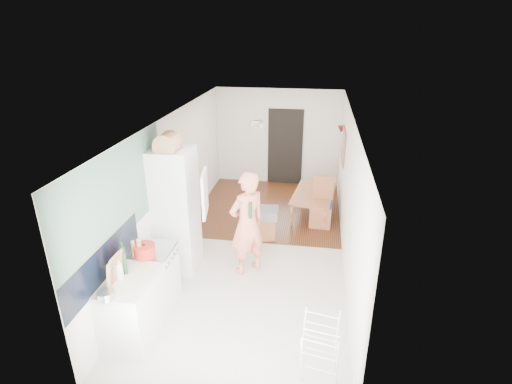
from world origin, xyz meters
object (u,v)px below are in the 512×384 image
(person, at_px, (247,215))
(drying_rack, at_px, (320,350))
(stool, at_px, (266,228))
(dining_table, at_px, (314,205))
(dining_chair, at_px, (321,203))

(person, bearing_deg, drying_rack, 77.51)
(person, distance_m, stool, 1.47)
(person, xyz_separation_m, dining_table, (1.09, 2.41, -0.85))
(dining_chair, distance_m, drying_rack, 4.01)
(person, xyz_separation_m, drying_rack, (1.24, -2.10, -0.66))
(stool, height_order, drying_rack, drying_rack)
(person, relative_size, dining_chair, 2.06)
(dining_table, xyz_separation_m, dining_chair, (0.14, -0.50, 0.30))
(dining_chair, height_order, drying_rack, dining_chair)
(drying_rack, bearing_deg, stool, 119.37)
(person, height_order, dining_table, person)
(person, relative_size, drying_rack, 2.61)
(dining_chair, bearing_deg, person, -119.16)
(dining_chair, height_order, stool, dining_chair)
(dining_table, distance_m, stool, 1.54)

